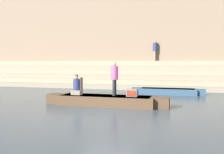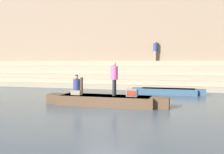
# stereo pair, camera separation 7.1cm
# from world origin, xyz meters

# --- Properties ---
(ground_plane) EXTENTS (120.00, 120.00, 0.00)m
(ground_plane) POSITION_xyz_m (0.00, 0.00, 0.00)
(ground_plane) COLOR #3D4C56
(ghat_steps) EXTENTS (36.00, 3.34, 2.40)m
(ghat_steps) POSITION_xyz_m (0.00, 11.56, 0.87)
(ghat_steps) COLOR gray
(ghat_steps) RESTS_ON ground
(back_wall) EXTENTS (34.20, 1.28, 9.07)m
(back_wall) POSITION_xyz_m (0.00, 13.36, 4.51)
(back_wall) COLOR #937A60
(back_wall) RESTS_ON ground
(rowboat_main) EXTENTS (6.47, 1.49, 0.51)m
(rowboat_main) POSITION_xyz_m (-0.62, 1.60, 0.27)
(rowboat_main) COLOR brown
(rowboat_main) RESTS_ON ground
(person_standing) EXTENTS (0.37, 0.37, 1.72)m
(person_standing) POSITION_xyz_m (-0.19, 1.76, 1.50)
(person_standing) COLOR #28282D
(person_standing) RESTS_ON rowboat_main
(person_rowing) EXTENTS (0.52, 0.41, 1.08)m
(person_rowing) POSITION_xyz_m (-2.21, 1.54, 0.94)
(person_rowing) COLOR gray
(person_rowing) RESTS_ON rowboat_main
(tv_set) EXTENTS (0.54, 0.49, 0.36)m
(tv_set) POSITION_xyz_m (0.77, 1.66, 0.69)
(tv_set) COLOR slate
(tv_set) RESTS_ON rowboat_main
(moored_boat_shore) EXTENTS (5.01, 1.14, 0.42)m
(moored_boat_shore) POSITION_xyz_m (2.11, 7.37, 0.22)
(moored_boat_shore) COLOR #33516B
(moored_boat_shore) RESTS_ON ground
(mooring_post) EXTENTS (0.20, 0.20, 1.20)m
(mooring_post) POSITION_xyz_m (-3.64, 5.56, 0.60)
(mooring_post) COLOR #473828
(mooring_post) RESTS_ON ground
(person_on_steps) EXTENTS (0.39, 0.39, 1.78)m
(person_on_steps) POSITION_xyz_m (0.59, 12.49, 3.42)
(person_on_steps) COLOR gray
(person_on_steps) RESTS_ON ghat_steps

